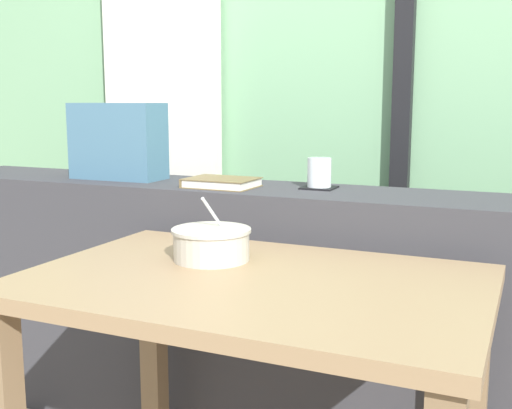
{
  "coord_description": "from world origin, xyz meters",
  "views": [
    {
      "loc": [
        0.63,
        -1.25,
        1.11
      ],
      "look_at": [
        -0.08,
        0.35,
        0.82
      ],
      "focal_mm": 44.36,
      "sensor_mm": 36.0,
      "label": 1
    }
  ],
  "objects_px": {
    "breakfast_table": "(253,331)",
    "closed_book": "(221,183)",
    "juice_glass": "(319,174)",
    "coaster_square": "(319,188)",
    "soup_bowl": "(211,244)",
    "throw_pillow": "(118,141)"
  },
  "relations": [
    {
      "from": "breakfast_table",
      "to": "coaster_square",
      "type": "bearing_deg",
      "value": 94.92
    },
    {
      "from": "throw_pillow",
      "to": "juice_glass",
      "type": "bearing_deg",
      "value": 3.52
    },
    {
      "from": "coaster_square",
      "to": "throw_pillow",
      "type": "distance_m",
      "value": 0.73
    },
    {
      "from": "breakfast_table",
      "to": "closed_book",
      "type": "distance_m",
      "value": 0.68
    },
    {
      "from": "juice_glass",
      "to": "closed_book",
      "type": "xyz_separation_m",
      "value": [
        -0.29,
        -0.09,
        -0.03
      ]
    },
    {
      "from": "throw_pillow",
      "to": "breakfast_table",
      "type": "bearing_deg",
      "value": -36.77
    },
    {
      "from": "juice_glass",
      "to": "throw_pillow",
      "type": "height_order",
      "value": "throw_pillow"
    },
    {
      "from": "closed_book",
      "to": "soup_bowl",
      "type": "xyz_separation_m",
      "value": [
        0.19,
        -0.42,
        -0.09
      ]
    },
    {
      "from": "breakfast_table",
      "to": "coaster_square",
      "type": "xyz_separation_m",
      "value": [
        -0.05,
        0.62,
        0.24
      ]
    },
    {
      "from": "coaster_square",
      "to": "juice_glass",
      "type": "xyz_separation_m",
      "value": [
        0.0,
        0.0,
        0.04
      ]
    },
    {
      "from": "breakfast_table",
      "to": "closed_book",
      "type": "xyz_separation_m",
      "value": [
        -0.34,
        0.52,
        0.25
      ]
    },
    {
      "from": "breakfast_table",
      "to": "throw_pillow",
      "type": "bearing_deg",
      "value": 143.23
    },
    {
      "from": "juice_glass",
      "to": "soup_bowl",
      "type": "relative_size",
      "value": 0.46
    },
    {
      "from": "coaster_square",
      "to": "soup_bowl",
      "type": "relative_size",
      "value": 0.52
    },
    {
      "from": "juice_glass",
      "to": "breakfast_table",
      "type": "bearing_deg",
      "value": -85.08
    },
    {
      "from": "breakfast_table",
      "to": "throw_pillow",
      "type": "distance_m",
      "value": 1.03
    },
    {
      "from": "coaster_square",
      "to": "soup_bowl",
      "type": "xyz_separation_m",
      "value": [
        -0.1,
        -0.52,
        -0.08
      ]
    },
    {
      "from": "coaster_square",
      "to": "juice_glass",
      "type": "relative_size",
      "value": 1.11
    },
    {
      "from": "coaster_square",
      "to": "throw_pillow",
      "type": "xyz_separation_m",
      "value": [
        -0.71,
        -0.04,
        0.13
      ]
    },
    {
      "from": "closed_book",
      "to": "juice_glass",
      "type": "bearing_deg",
      "value": 17.86
    },
    {
      "from": "coaster_square",
      "to": "soup_bowl",
      "type": "bearing_deg",
      "value": -101.14
    },
    {
      "from": "closed_book",
      "to": "soup_bowl",
      "type": "distance_m",
      "value": 0.47
    }
  ]
}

